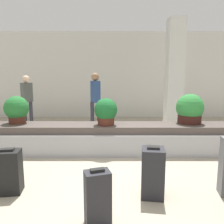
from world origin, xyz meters
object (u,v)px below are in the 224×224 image
Objects in this scene: suitcase_2 at (9,172)px; traveler_1 at (96,96)px; potted_plant_0 at (17,109)px; potted_plant_2 at (106,112)px; suitcase_4 at (153,172)px; traveler_0 at (28,96)px; suitcase_5 at (98,198)px; potted_plant_1 at (190,110)px; pillar at (175,74)px.

traveler_1 is at bearing 68.92° from suitcase_2.
potted_plant_2 is (1.84, -0.18, -0.02)m from potted_plant_0.
traveler_0 is at bearing 134.42° from suitcase_4.
suitcase_5 is 0.38× the size of traveler_0.
suitcase_2 is 0.36× the size of traveler_1.
potted_plant_2 is at bearing -174.15° from potted_plant_1.
suitcase_4 is 3.13m from potted_plant_0.
potted_plant_1 is (-0.25, -2.10, -0.75)m from pillar.
potted_plant_0 is 2.47m from traveler_0.
suitcase_5 is at bearing -90.63° from potted_plant_2.
potted_plant_0 reaches higher than suitcase_4.
pillar is at bearing 49.21° from potted_plant_2.
suitcase_4 is 1.08× the size of potted_plant_1.
potted_plant_2 is (1.23, 1.58, 0.55)m from suitcase_2.
potted_plant_1 reaches higher than suitcase_5.
suitcase_5 is (-1.99, -4.49, -1.31)m from pillar.
pillar is at bearing 83.33° from potted_plant_1.
traveler_0 reaches higher than suitcase_2.
suitcase_4 is at bearing -36.66° from potted_plant_0.
potted_plant_2 is 0.33× the size of traveler_1.
traveler_0 is at bearing 100.45° from suitcase_5.
pillar is at bearing 42.45° from suitcase_2.
suitcase_2 is 0.99× the size of suitcase_5.
potted_plant_0 is 2.44m from traveler_1.
potted_plant_1 is at bearing 22.83° from suitcase_2.
suitcase_5 is 1.13× the size of potted_plant_2.
potted_plant_1 is at bearing -85.54° from traveler_0.
potted_plant_0 is at bearing -130.04° from traveler_0.
suitcase_5 is 0.37× the size of traveler_1.
potted_plant_1 is at bearing 5.85° from potted_plant_2.
suitcase_4 is 0.42× the size of traveler_0.
suitcase_4 is at bearing -10.63° from suitcase_2.
suitcase_5 is at bearing -52.74° from potted_plant_0.
suitcase_4 is at bearing 22.37° from suitcase_5.
potted_plant_1 is at bearing 66.88° from suitcase_4.
pillar reaches higher than suitcase_2.
potted_plant_2 is at bearing 161.44° from traveler_1.
potted_plant_0 reaches higher than suitcase_5.
suitcase_2 is 4.38m from traveler_0.
potted_plant_0 reaches higher than potted_plant_2.
suitcase_5 is at bearing -126.17° from potted_plant_1.
potted_plant_1 is (1.09, 1.84, 0.54)m from suitcase_4.
traveler_1 is (-0.34, 4.33, 0.69)m from suitcase_5.
potted_plant_1 is 1.73m from potted_plant_2.
suitcase_4 is at bearing -69.20° from potted_plant_2.
potted_plant_1 is at bearing -96.67° from pillar.
pillar is 2.25m from potted_plant_1.
suitcase_5 is 5.42m from traveler_0.
suitcase_2 is at bearing 138.55° from traveler_1.
potted_plant_0 is at bearing 114.37° from traveler_1.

